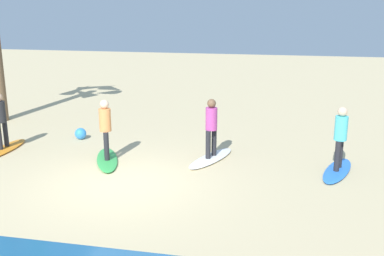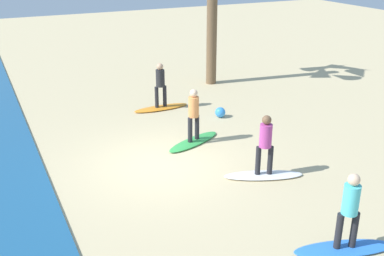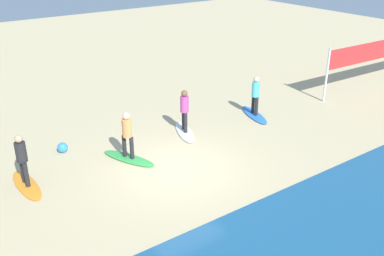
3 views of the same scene
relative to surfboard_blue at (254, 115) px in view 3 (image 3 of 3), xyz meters
name	(u,v)px [view 3 (image 3 of 3)]	position (x,y,z in m)	size (l,w,h in m)	color
ground_plane	(177,168)	(5.18, 1.86, -0.04)	(60.00, 60.00, 0.00)	#CCB789
surfboard_blue	(254,115)	(0.00, 0.00, 0.00)	(2.10, 0.56, 0.09)	blue
surfer_blue	(256,93)	(0.00, 0.00, 0.99)	(0.32, 0.45, 1.64)	#232328
surfboard_white	(185,132)	(3.36, -0.30, 0.00)	(2.10, 0.56, 0.09)	white
surfer_white	(184,108)	(3.36, -0.30, 0.99)	(0.32, 0.44, 1.64)	#232328
surfboard_green	(129,158)	(6.16, 0.40, 0.00)	(2.10, 0.56, 0.09)	green
surfer_green	(127,132)	(6.16, 0.40, 0.99)	(0.32, 0.43, 1.64)	#232328
surfboard_orange	(27,185)	(9.51, 0.13, 0.00)	(2.10, 0.56, 0.09)	orange
surfer_orange	(22,156)	(9.51, 0.13, 0.99)	(0.32, 0.46, 1.64)	#232328
beach_ball	(63,148)	(7.79, -1.43, 0.14)	(0.37, 0.37, 0.37)	#338CE5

